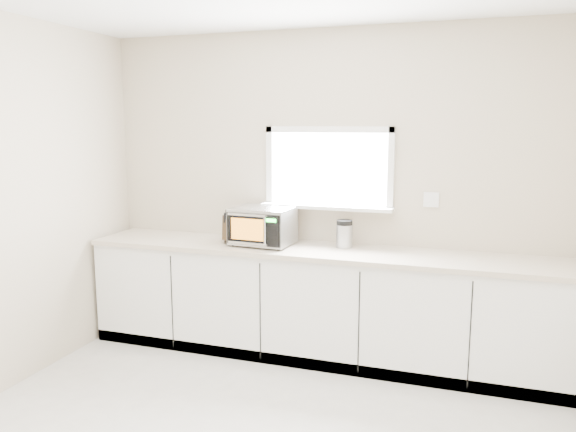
% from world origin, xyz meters
% --- Properties ---
extents(back_wall, '(4.00, 0.17, 2.70)m').
position_xyz_m(back_wall, '(0.00, 2.00, 1.36)').
color(back_wall, '#BEB297').
rests_on(back_wall, ground).
extents(cabinets, '(3.92, 0.60, 0.88)m').
position_xyz_m(cabinets, '(0.00, 1.70, 0.44)').
color(cabinets, white).
rests_on(cabinets, ground).
extents(countertop, '(3.92, 0.64, 0.04)m').
position_xyz_m(countertop, '(0.00, 1.69, 0.90)').
color(countertop, beige).
rests_on(countertop, cabinets).
extents(microwave, '(0.51, 0.43, 0.32)m').
position_xyz_m(microwave, '(-0.48, 1.69, 1.08)').
color(microwave, black).
rests_on(microwave, countertop).
extents(knife_block, '(0.15, 0.22, 0.29)m').
position_xyz_m(knife_block, '(-0.80, 1.69, 1.04)').
color(knife_block, '#3F2D16').
rests_on(knife_block, countertop).
extents(cutting_board, '(0.33, 0.08, 0.33)m').
position_xyz_m(cutting_board, '(-0.46, 1.94, 1.08)').
color(cutting_board, olive).
rests_on(cutting_board, countertop).
extents(coffee_grinder, '(0.16, 0.16, 0.23)m').
position_xyz_m(coffee_grinder, '(0.18, 1.81, 1.03)').
color(coffee_grinder, '#AEB0B5').
rests_on(coffee_grinder, countertop).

